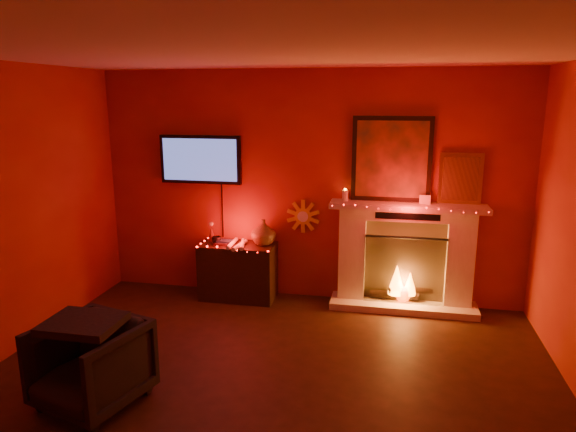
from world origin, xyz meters
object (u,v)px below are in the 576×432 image
Objects in this scene: tv at (201,160)px; sunburst_clock at (303,216)px; armchair at (91,365)px; console_table at (240,267)px; fireplace at (405,246)px.

tv is 3.10× the size of sunburst_clock.
console_table is at bearing 94.15° from armchair.
sunburst_clock is 2.93m from armchair.
tv is at bearing 178.50° from fireplace.
fireplace is 1.23m from sunburst_clock.
console_table is at bearing -19.97° from tv.
fireplace reaches higher than tv.
sunburst_clock is 0.54× the size of armchair.
sunburst_clock reaches higher than console_table.
console_table reaches higher than armchair.
fireplace is 3.50m from armchair.
sunburst_clock is (-1.19, 0.09, 0.28)m from fireplace.
fireplace is 2.93× the size of armchair.
fireplace is 1.95m from console_table.
armchair is at bearing -115.70° from sunburst_clock.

